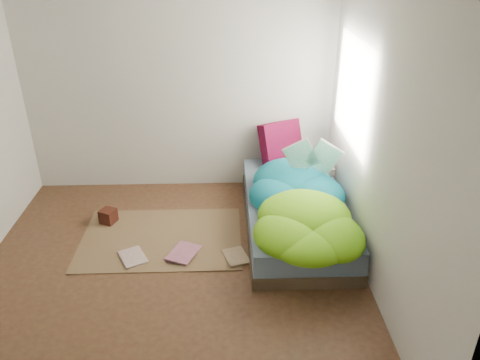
% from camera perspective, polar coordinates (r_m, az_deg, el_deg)
% --- Properties ---
extents(ground, '(3.50, 3.50, 0.00)m').
position_cam_1_polar(ground, '(4.37, -8.39, -11.11)').
color(ground, '#49281C').
rests_on(ground, ground).
extents(room_walls, '(3.54, 3.54, 2.62)m').
position_cam_1_polar(room_walls, '(3.61, -9.92, 9.65)').
color(room_walls, silver).
rests_on(room_walls, ground).
extents(bed, '(1.00, 2.00, 0.34)m').
position_cam_1_polar(bed, '(4.89, 6.69, -4.04)').
color(bed, '#3A301F').
rests_on(bed, ground).
extents(duvet, '(0.96, 1.84, 0.34)m').
position_cam_1_polar(duvet, '(4.53, 7.30, -1.79)').
color(duvet, '#065E69').
rests_on(duvet, bed).
extents(rug, '(1.60, 1.10, 0.01)m').
position_cam_1_polar(rug, '(4.83, -9.55, -7.00)').
color(rug, brown).
rests_on(rug, ground).
extents(pillow_floral, '(0.57, 0.42, 0.12)m').
position_cam_1_polar(pillow_floral, '(5.33, 8.30, 1.45)').
color(pillow_floral, beige).
rests_on(pillow_floral, bed).
extents(pillow_magenta, '(0.50, 0.37, 0.49)m').
position_cam_1_polar(pillow_magenta, '(5.50, 5.01, 4.57)').
color(pillow_magenta, '#4A0422').
rests_on(pillow_magenta, bed).
extents(open_book, '(0.49, 0.17, 0.29)m').
position_cam_1_polar(open_book, '(4.78, 8.92, 3.89)').
color(open_book, '#39882C').
rests_on(open_book, duvet).
extents(wooden_box, '(0.19, 0.19, 0.15)m').
position_cam_1_polar(wooden_box, '(5.16, -15.76, -4.24)').
color(wooden_box, '#3A190D').
rests_on(wooden_box, rug).
extents(floor_book_a, '(0.32, 0.36, 0.02)m').
position_cam_1_polar(floor_book_a, '(4.57, -14.21, -9.50)').
color(floor_book_a, beige).
rests_on(floor_book_a, rug).
extents(floor_book_b, '(0.35, 0.39, 0.03)m').
position_cam_1_polar(floor_book_b, '(4.60, -8.26, -8.49)').
color(floor_book_b, '#C6728C').
rests_on(floor_book_b, rug).
extents(floor_book_c, '(0.28, 0.33, 0.02)m').
position_cam_1_polar(floor_book_c, '(4.46, -1.75, -9.59)').
color(floor_book_c, tan).
rests_on(floor_book_c, rug).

